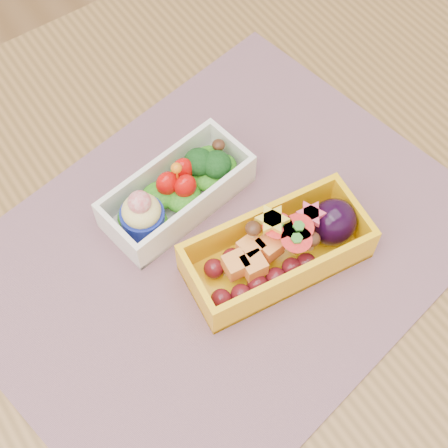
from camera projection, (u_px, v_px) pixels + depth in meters
ground at (228, 412)px, 1.37m from camera, size 3.00×3.00×0.00m
table at (230, 274)px, 0.81m from camera, size 1.20×0.80×0.75m
placemat at (221, 249)px, 0.71m from camera, size 0.57×0.48×0.00m
bento_white at (176, 192)px, 0.72m from camera, size 0.18×0.10×0.07m
bento_yellow at (281, 249)px, 0.68m from camera, size 0.20×0.11×0.06m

